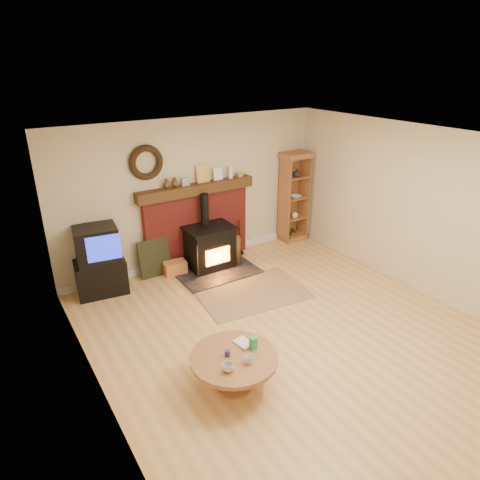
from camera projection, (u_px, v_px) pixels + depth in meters
ground at (288, 331)px, 5.93m from camera, size 5.50×5.50×0.00m
room_shell at (288, 213)px, 5.32m from camera, size 5.02×5.52×2.61m
chimney_breast at (197, 220)px, 7.68m from camera, size 2.20×0.22×1.78m
wood_stove at (211, 248)px, 7.56m from camera, size 1.40×1.00×1.34m
area_rug at (252, 292)px, 6.90m from camera, size 1.82×1.35×0.01m
tv_unit at (99, 262)px, 6.72m from camera, size 0.83×0.63×1.12m
curio_cabinet at (293, 197)px, 8.60m from camera, size 0.58×0.42×1.81m
firelog_box at (175, 268)px, 7.44m from camera, size 0.41×0.28×0.24m
leaning_painting at (155, 258)px, 7.33m from camera, size 0.55×0.15×0.66m
fire_tools at (239, 249)px, 8.22m from camera, size 0.16×0.16×0.70m
coffee_table at (234, 362)px, 4.81m from camera, size 0.99×0.99×0.58m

